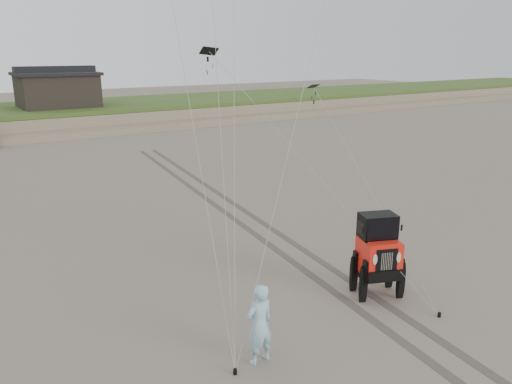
% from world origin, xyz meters
% --- Properties ---
extents(ground, '(160.00, 160.00, 0.00)m').
position_xyz_m(ground, '(0.00, 0.00, 0.00)').
color(ground, '#6B6054').
rests_on(ground, ground).
extents(dune_ridge, '(160.00, 14.25, 1.73)m').
position_xyz_m(dune_ridge, '(0.00, 37.50, 0.82)').
color(dune_ridge, '#7A6B54').
rests_on(dune_ridge, ground).
extents(cabin, '(6.40, 5.40, 3.35)m').
position_xyz_m(cabin, '(2.00, 37.00, 3.24)').
color(cabin, black).
rests_on(cabin, dune_ridge).
extents(jeep, '(3.66, 5.15, 1.76)m').
position_xyz_m(jeep, '(1.47, 0.52, 0.88)').
color(jeep, red).
rests_on(jeep, ground).
extents(man, '(0.66, 0.45, 1.75)m').
position_xyz_m(man, '(-2.77, -0.21, 0.87)').
color(man, '#8AC2D5').
rests_on(man, ground).
extents(stake_main, '(0.08, 0.08, 0.12)m').
position_xyz_m(stake_main, '(-3.42, -0.29, 0.06)').
color(stake_main, black).
rests_on(stake_main, ground).
extents(stake_aux, '(0.08, 0.08, 0.12)m').
position_xyz_m(stake_aux, '(1.88, -1.15, 0.06)').
color(stake_aux, black).
rests_on(stake_aux, ground).
extents(tire_tracks, '(5.22, 29.74, 0.01)m').
position_xyz_m(tire_tracks, '(2.00, 8.00, 0.00)').
color(tire_tracks, '#4C443D').
rests_on(tire_tracks, ground).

